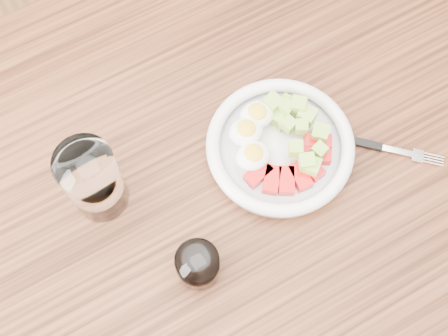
{
  "coord_description": "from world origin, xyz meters",
  "views": [
    {
      "loc": [
        -0.17,
        -0.28,
        1.68
      ],
      "look_at": [
        -0.01,
        0.01,
        0.8
      ],
      "focal_mm": 50.0,
      "sensor_mm": 36.0,
      "label": 1
    }
  ],
  "objects": [
    {
      "name": "bowl",
      "position": [
        0.08,
        0.0,
        0.79
      ],
      "size": [
        0.23,
        0.23,
        0.06
      ],
      "color": "white",
      "rests_on": "dining_table"
    },
    {
      "name": "fork",
      "position": [
        0.21,
        -0.06,
        0.77
      ],
      "size": [
        0.15,
        0.14,
        0.01
      ],
      "color": "black",
      "rests_on": "dining_table"
    },
    {
      "name": "ground",
      "position": [
        0.0,
        0.0,
        0.0
      ],
      "size": [
        4.0,
        4.0,
        0.0
      ],
      "primitive_type": "plane",
      "color": "brown",
      "rests_on": "ground"
    },
    {
      "name": "coffee_glass",
      "position": [
        -0.12,
        -0.1,
        0.8
      ],
      "size": [
        0.06,
        0.06,
        0.07
      ],
      "color": "white",
      "rests_on": "dining_table"
    },
    {
      "name": "dining_table",
      "position": [
        0.0,
        0.0,
        0.67
      ],
      "size": [
        1.5,
        0.9,
        0.77
      ],
      "color": "brown",
      "rests_on": "ground"
    },
    {
      "name": "water_glass",
      "position": [
        -0.19,
        0.07,
        0.84
      ],
      "size": [
        0.08,
        0.08,
        0.15
      ],
      "primitive_type": "cylinder",
      "color": "white",
      "rests_on": "dining_table"
    }
  ]
}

